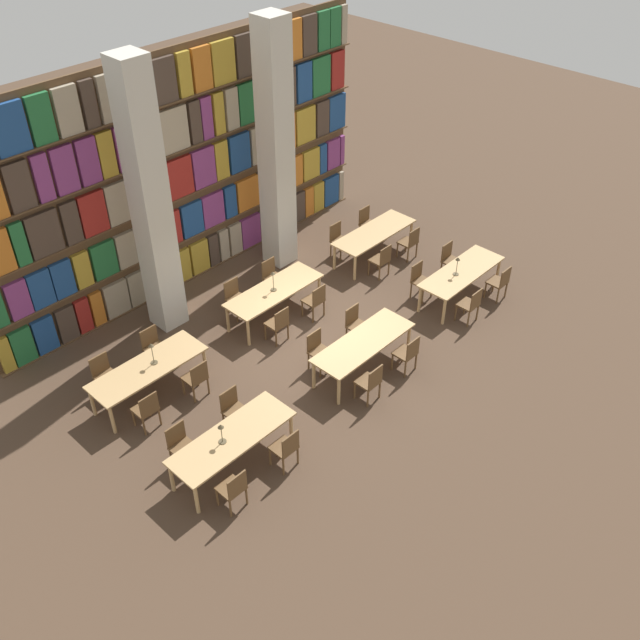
% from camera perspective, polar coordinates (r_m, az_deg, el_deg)
% --- Properties ---
extents(ground_plane, '(40.00, 40.00, 0.00)m').
position_cam_1_polar(ground_plane, '(15.65, -0.34, -1.72)').
color(ground_plane, '#4C3828').
extents(bookshelf_bank, '(10.62, 0.35, 5.50)m').
position_cam_1_polar(bookshelf_bank, '(16.77, -10.51, 11.64)').
color(bookshelf_bank, brown).
rests_on(bookshelf_bank, ground_plane).
extents(pillar_left, '(0.63, 0.63, 6.00)m').
position_cam_1_polar(pillar_left, '(14.97, -13.43, 9.03)').
color(pillar_left, beige).
rests_on(pillar_left, ground_plane).
extents(pillar_center, '(0.63, 0.63, 6.00)m').
position_cam_1_polar(pillar_center, '(16.88, -3.55, 13.43)').
color(pillar_center, beige).
rests_on(pillar_center, ground_plane).
extents(reading_table_0, '(2.39, 0.84, 0.74)m').
position_cam_1_polar(reading_table_0, '(12.75, -7.04, -9.46)').
color(reading_table_0, tan).
rests_on(reading_table_0, ground_plane).
extents(chair_0, '(0.42, 0.40, 0.88)m').
position_cam_1_polar(chair_0, '(12.28, -6.96, -13.23)').
color(chair_0, brown).
rests_on(chair_0, ground_plane).
extents(chair_1, '(0.42, 0.40, 0.88)m').
position_cam_1_polar(chair_1, '(13.06, -11.06, -9.77)').
color(chair_1, brown).
rests_on(chair_1, ground_plane).
extents(chair_2, '(0.42, 0.40, 0.88)m').
position_cam_1_polar(chair_2, '(12.79, -2.74, -10.17)').
color(chair_2, brown).
rests_on(chair_2, ground_plane).
extents(chair_3, '(0.42, 0.40, 0.88)m').
position_cam_1_polar(chair_3, '(13.54, -6.93, -7.06)').
color(chair_3, brown).
rests_on(chair_3, ground_plane).
extents(desk_lamp_0, '(0.14, 0.14, 0.43)m').
position_cam_1_polar(desk_lamp_0, '(12.42, -7.91, -8.74)').
color(desk_lamp_0, brown).
rests_on(desk_lamp_0, reading_table_0).
extents(reading_table_1, '(2.39, 0.84, 0.74)m').
position_cam_1_polar(reading_table_1, '(14.56, 3.48, -1.95)').
color(reading_table_1, tan).
rests_on(reading_table_1, ground_plane).
extents(chair_4, '(0.42, 0.40, 0.88)m').
position_cam_1_polar(chair_4, '(14.01, 4.04, -4.94)').
color(chair_4, brown).
rests_on(chair_4, ground_plane).
extents(chair_5, '(0.42, 0.40, 0.88)m').
position_cam_1_polar(chair_5, '(14.69, -0.14, -2.39)').
color(chair_5, brown).
rests_on(chair_5, ground_plane).
extents(chair_6, '(0.42, 0.40, 0.88)m').
position_cam_1_polar(chair_6, '(14.72, 7.01, -2.64)').
color(chair_6, brown).
rests_on(chair_6, ground_plane).
extents(chair_7, '(0.42, 0.40, 0.88)m').
position_cam_1_polar(chair_7, '(15.38, 2.89, -0.31)').
color(chair_7, brown).
rests_on(chair_7, ground_plane).
extents(reading_table_2, '(2.39, 0.84, 0.74)m').
position_cam_1_polar(reading_table_2, '(16.91, 11.26, 3.66)').
color(reading_table_2, tan).
rests_on(reading_table_2, ground_plane).
extents(chair_8, '(0.42, 0.40, 0.88)m').
position_cam_1_polar(chair_8, '(16.28, 11.95, 1.24)').
color(chair_8, brown).
rests_on(chair_8, ground_plane).
extents(chair_9, '(0.42, 0.40, 0.88)m').
position_cam_1_polar(chair_9, '(16.87, 8.01, 3.22)').
color(chair_9, brown).
rests_on(chair_9, ground_plane).
extents(chair_10, '(0.42, 0.40, 0.88)m').
position_cam_1_polar(chair_10, '(17.16, 14.18, 2.98)').
color(chair_10, brown).
rests_on(chair_10, ground_plane).
extents(chair_11, '(0.42, 0.40, 0.88)m').
position_cam_1_polar(chair_11, '(17.72, 10.36, 4.81)').
color(chair_11, brown).
rests_on(chair_11, ground_plane).
extents(desk_lamp_1, '(0.14, 0.14, 0.47)m').
position_cam_1_polar(desk_lamp_1, '(16.55, 10.93, 4.50)').
color(desk_lamp_1, brown).
rests_on(desk_lamp_1, reading_table_2).
extents(reading_table_3, '(2.39, 0.84, 0.74)m').
position_cam_1_polar(reading_table_3, '(14.36, -13.60, -3.87)').
color(reading_table_3, tan).
rests_on(reading_table_3, ground_plane).
extents(chair_12, '(0.42, 0.40, 0.88)m').
position_cam_1_polar(chair_12, '(13.82, -13.70, -6.93)').
color(chair_12, brown).
rests_on(chair_12, ground_plane).
extents(chair_13, '(0.42, 0.40, 0.88)m').
position_cam_1_polar(chair_13, '(14.76, -16.86, -4.17)').
color(chair_13, brown).
rests_on(chair_13, ground_plane).
extents(chair_14, '(0.42, 0.40, 0.88)m').
position_cam_1_polar(chair_14, '(14.27, -9.86, -4.57)').
color(chair_14, brown).
rests_on(chair_14, ground_plane).
extents(chair_15, '(0.42, 0.40, 0.88)m').
position_cam_1_polar(chair_15, '(15.18, -13.17, -2.05)').
color(chair_15, brown).
rests_on(chair_15, ground_plane).
extents(desk_lamp_2, '(0.14, 0.14, 0.50)m').
position_cam_1_polar(desk_lamp_2, '(14.15, -13.30, -2.35)').
color(desk_lamp_2, brown).
rests_on(desk_lamp_2, reading_table_3).
extents(reading_table_4, '(2.39, 0.84, 0.74)m').
position_cam_1_polar(reading_table_4, '(16.01, -3.68, 2.24)').
color(reading_table_4, tan).
rests_on(reading_table_4, ground_plane).
extents(chair_16, '(0.42, 0.40, 0.88)m').
position_cam_1_polar(chair_16, '(15.41, -3.36, -0.25)').
color(chair_16, brown).
rests_on(chair_16, ground_plane).
extents(chair_17, '(0.42, 0.40, 0.88)m').
position_cam_1_polar(chair_17, '(16.26, -6.79, 1.85)').
color(chair_17, brown).
rests_on(chair_17, ground_plane).
extents(chair_18, '(0.42, 0.40, 0.88)m').
position_cam_1_polar(chair_18, '(16.05, -0.39, 1.60)').
color(chair_18, brown).
rests_on(chair_18, ground_plane).
extents(chair_19, '(0.42, 0.40, 0.88)m').
position_cam_1_polar(chair_19, '(16.87, -3.85, 3.54)').
color(chair_19, brown).
rests_on(chair_19, ground_plane).
extents(desk_lamp_3, '(0.14, 0.14, 0.50)m').
position_cam_1_polar(desk_lamp_3, '(15.76, -3.78, 3.41)').
color(desk_lamp_3, brown).
rests_on(desk_lamp_3, reading_table_4).
extents(reading_table_5, '(2.39, 0.84, 0.74)m').
position_cam_1_polar(reading_table_5, '(18.12, 4.36, 6.86)').
color(reading_table_5, tan).
rests_on(reading_table_5, ground_plane).
extents(chair_20, '(0.42, 0.40, 0.88)m').
position_cam_1_polar(chair_20, '(17.48, 4.93, 4.83)').
color(chair_20, brown).
rests_on(chair_20, ground_plane).
extents(chair_21, '(0.42, 0.40, 0.88)m').
position_cam_1_polar(chair_21, '(18.24, 1.51, 6.51)').
color(chair_21, brown).
rests_on(chair_21, ground_plane).
extents(chair_22, '(0.42, 0.40, 0.88)m').
position_cam_1_polar(chair_22, '(18.25, 7.19, 6.22)').
color(chair_22, brown).
rests_on(chair_22, ground_plane).
extents(chair_23, '(0.42, 0.40, 0.88)m').
position_cam_1_polar(chair_23, '(18.98, 3.81, 7.79)').
color(chair_23, brown).
rests_on(chair_23, ground_plane).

